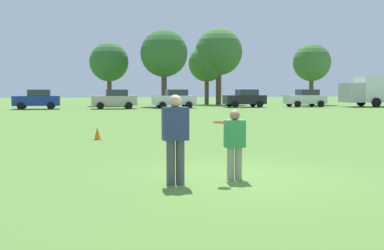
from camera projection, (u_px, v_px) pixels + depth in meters
ground_plane at (242, 178)px, 10.27m from camera, size 186.74×186.74×0.00m
player_thrower at (175, 134)px, 9.51m from camera, size 0.52×0.32×1.80m
player_defender at (235, 141)px, 10.05m from camera, size 0.47×0.31×1.48m
frisbee at (220, 123)px, 9.74m from camera, size 0.27×0.27×0.09m
traffic_cone at (97, 134)px, 17.93m from camera, size 0.32×0.32×0.48m
parked_car_mid_left at (37, 99)px, 44.17m from camera, size 4.25×2.32×1.82m
parked_car_center at (115, 99)px, 44.92m from camera, size 4.25×2.32×1.82m
parked_car_mid_right at (174, 99)px, 46.75m from camera, size 4.25×2.32×1.82m
parked_car_near_right at (245, 98)px, 48.77m from camera, size 4.25×2.32×1.82m
parked_car_far_right at (306, 98)px, 49.83m from camera, size 4.25×2.32×1.82m
box_truck at (382, 90)px, 50.32m from camera, size 8.57×3.18×3.18m
tree_west_oak at (109, 62)px, 52.95m from camera, size 4.32×4.32×7.02m
tree_west_maple at (164, 54)px, 50.56m from camera, size 5.02×5.02×8.15m
tree_center_elm at (207, 64)px, 56.71m from camera, size 4.35×4.35×7.07m
tree_east_birch at (219, 52)px, 56.48m from camera, size 5.57×5.57×9.04m
tree_east_oak at (312, 63)px, 56.00m from camera, size 4.43×4.43×7.19m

